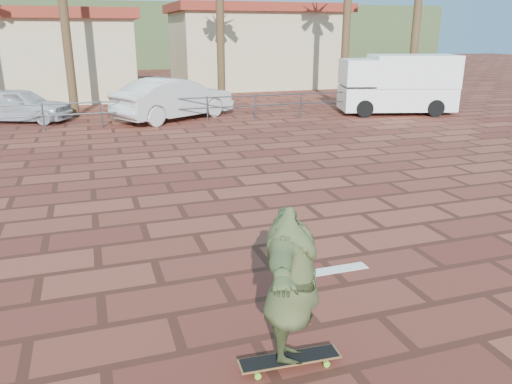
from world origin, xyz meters
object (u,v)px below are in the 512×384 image
longboard (290,359)px  campervan (398,83)px  skateboarder (291,286)px  car_white (174,99)px  car_silver (20,105)px

longboard → campervan: size_ratio=0.22×
longboard → skateboarder: 0.88m
longboard → campervan: campervan is taller
campervan → car_white: campervan is taller
car_white → campervan: bearing=-128.5°
longboard → car_silver: car_silver is taller
car_silver → campervan: bearing=-77.2°
skateboarder → car_white: 16.16m
skateboarder → campervan: campervan is taller
longboard → skateboarder: skateboarder is taller
campervan → longboard: bearing=-110.9°
skateboarder → campervan: 18.22m
skateboarder → car_silver: bearing=36.2°
car_white → car_silver: bearing=47.8°
car_silver → car_white: car_white is taller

